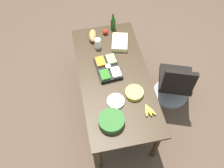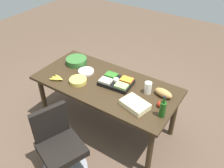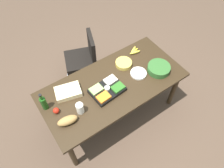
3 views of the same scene
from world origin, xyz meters
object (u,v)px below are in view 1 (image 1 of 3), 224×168
(mayo_jar, at_px, (98,43))
(apple_red, at_px, (105,32))
(banana_bunch, at_px, (149,110))
(office_chair, at_px, (174,85))
(veggie_tray, at_px, (108,68))
(wine_bottle, at_px, (113,23))
(sheet_cake, at_px, (120,42))
(chip_bowl, at_px, (134,93))
(paper_plate_stack, at_px, (116,101))
(bread_loaf, at_px, (93,36))
(salad_bowl, at_px, (111,121))
(conference_table, at_px, (114,80))

(mayo_jar, bearing_deg, apple_red, 147.09)
(banana_bunch, distance_m, mayo_jar, 1.23)
(office_chair, distance_m, veggie_tray, 1.10)
(wine_bottle, height_order, sheet_cake, wine_bottle)
(chip_bowl, height_order, wine_bottle, wine_bottle)
(chip_bowl, relative_size, paper_plate_stack, 1.06)
(bread_loaf, height_order, sheet_cake, bread_loaf)
(office_chair, height_order, mayo_jar, mayo_jar)
(wine_bottle, xyz_separation_m, salad_bowl, (1.53, -0.34, -0.06))
(bread_loaf, relative_size, sheet_cake, 0.75)
(wine_bottle, height_order, salad_bowl, wine_bottle)
(conference_table, bearing_deg, paper_plate_stack, -9.32)
(wine_bottle, height_order, paper_plate_stack, wine_bottle)
(salad_bowl, height_order, bread_loaf, bread_loaf)
(apple_red, distance_m, bread_loaf, 0.21)
(banana_bunch, distance_m, paper_plate_stack, 0.42)
(apple_red, bearing_deg, wine_bottle, 120.91)
(conference_table, distance_m, paper_plate_stack, 0.40)
(chip_bowl, height_order, apple_red, apple_red)
(conference_table, height_order, bread_loaf, bread_loaf)
(conference_table, bearing_deg, salad_bowl, -14.80)
(bread_loaf, bearing_deg, mayo_jar, 12.72)
(wine_bottle, bearing_deg, chip_bowl, 1.11)
(mayo_jar, bearing_deg, chip_bowl, 19.73)
(paper_plate_stack, bearing_deg, salad_bowl, -22.16)
(chip_bowl, bearing_deg, banana_bunch, 21.70)
(veggie_tray, xyz_separation_m, wine_bottle, (-0.75, 0.23, 0.07))
(conference_table, relative_size, banana_bunch, 10.78)
(veggie_tray, height_order, salad_bowl, salad_bowl)
(salad_bowl, bearing_deg, veggie_tray, 171.77)
(conference_table, bearing_deg, office_chair, 88.53)
(banana_bunch, bearing_deg, chip_bowl, -158.30)
(conference_table, xyz_separation_m, mayo_jar, (-0.56, -0.12, 0.16))
(office_chair, height_order, veggie_tray, office_chair)
(conference_table, distance_m, banana_bunch, 0.67)
(conference_table, xyz_separation_m, sheet_cake, (-0.56, 0.20, 0.12))
(office_chair, relative_size, apple_red, 11.68)
(office_chair, distance_m, apple_red, 1.31)
(wine_bottle, xyz_separation_m, paper_plate_stack, (1.27, -0.23, -0.09))
(office_chair, distance_m, chip_bowl, 0.92)
(chip_bowl, xyz_separation_m, paper_plate_stack, (0.07, -0.25, -0.01))
(bread_loaf, bearing_deg, apple_red, 103.93)
(apple_red, bearing_deg, chip_bowl, 7.99)
(conference_table, relative_size, veggie_tray, 4.40)
(veggie_tray, xyz_separation_m, paper_plate_stack, (0.51, -0.00, -0.02))
(chip_bowl, relative_size, wine_bottle, 0.82)
(wine_bottle, distance_m, salad_bowl, 1.57)
(mayo_jar, height_order, sheet_cake, mayo_jar)
(salad_bowl, distance_m, sheet_cake, 1.26)
(office_chair, relative_size, wine_bottle, 3.15)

